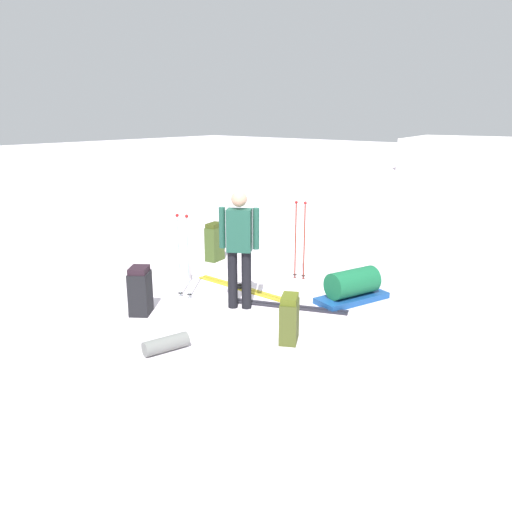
{
  "coord_description": "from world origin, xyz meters",
  "views": [
    {
      "loc": [
        4.68,
        -5.59,
        2.75
      ],
      "look_at": [
        0.0,
        0.0,
        0.7
      ],
      "focal_mm": 36.2,
      "sensor_mm": 36.0,
      "label": 1
    }
  ],
  "objects_px": {
    "ski_pair_near": "(240,287)",
    "backpack_bright": "(140,291)",
    "ski_pair_far": "(289,306)",
    "ski_poles_planted_far": "(183,252)",
    "sleeping_mat_rolled": "(166,344)",
    "thermos_bottle": "(189,271)",
    "gear_sled": "(352,287)",
    "backpack_small_spare": "(215,242)",
    "ski_poles_planted_near": "(300,236)",
    "skier_standing": "(239,244)",
    "backpack_large_dark": "(289,319)"
  },
  "relations": [
    {
      "from": "sleeping_mat_rolled",
      "to": "backpack_small_spare",
      "type": "bearing_deg",
      "value": 125.75
    },
    {
      "from": "thermos_bottle",
      "to": "skier_standing",
      "type": "bearing_deg",
      "value": -16.25
    },
    {
      "from": "ski_pair_near",
      "to": "ski_poles_planted_far",
      "type": "xyz_separation_m",
      "value": [
        -0.37,
        -0.86,
        0.71
      ]
    },
    {
      "from": "ski_pair_far",
      "to": "backpack_bright",
      "type": "height_order",
      "value": "backpack_bright"
    },
    {
      "from": "ski_pair_near",
      "to": "backpack_bright",
      "type": "height_order",
      "value": "backpack_bright"
    },
    {
      "from": "ski_pair_near",
      "to": "ski_poles_planted_far",
      "type": "distance_m",
      "value": 1.17
    },
    {
      "from": "backpack_small_spare",
      "to": "sleeping_mat_rolled",
      "type": "xyz_separation_m",
      "value": [
        2.28,
        -3.16,
        -0.27
      ]
    },
    {
      "from": "ski_pair_near",
      "to": "backpack_small_spare",
      "type": "bearing_deg",
      "value": 147.92
    },
    {
      "from": "gear_sled",
      "to": "backpack_small_spare",
      "type": "bearing_deg",
      "value": 175.24
    },
    {
      "from": "backpack_small_spare",
      "to": "ski_poles_planted_far",
      "type": "bearing_deg",
      "value": -58.51
    },
    {
      "from": "backpack_small_spare",
      "to": "sleeping_mat_rolled",
      "type": "distance_m",
      "value": 3.91
    },
    {
      "from": "ski_pair_near",
      "to": "thermos_bottle",
      "type": "xyz_separation_m",
      "value": [
        -1.0,
        -0.18,
        0.12
      ]
    },
    {
      "from": "ski_pair_far",
      "to": "sleeping_mat_rolled",
      "type": "bearing_deg",
      "value": -97.29
    },
    {
      "from": "skier_standing",
      "to": "backpack_bright",
      "type": "relative_size",
      "value": 2.49
    },
    {
      "from": "ski_pair_near",
      "to": "thermos_bottle",
      "type": "bearing_deg",
      "value": -169.87
    },
    {
      "from": "skier_standing",
      "to": "ski_pair_far",
      "type": "relative_size",
      "value": 1.03
    },
    {
      "from": "backpack_small_spare",
      "to": "skier_standing",
      "type": "bearing_deg",
      "value": -37.54
    },
    {
      "from": "skier_standing",
      "to": "ski_pair_far",
      "type": "xyz_separation_m",
      "value": [
        0.54,
        0.47,
        -0.94
      ]
    },
    {
      "from": "backpack_bright",
      "to": "skier_standing",
      "type": "bearing_deg",
      "value": 49.13
    },
    {
      "from": "ski_pair_near",
      "to": "ski_poles_planted_far",
      "type": "bearing_deg",
      "value": -113.29
    },
    {
      "from": "ski_pair_far",
      "to": "backpack_small_spare",
      "type": "relative_size",
      "value": 2.28
    },
    {
      "from": "ski_poles_planted_near",
      "to": "sleeping_mat_rolled",
      "type": "height_order",
      "value": "ski_poles_planted_near"
    },
    {
      "from": "ski_pair_near",
      "to": "thermos_bottle",
      "type": "distance_m",
      "value": 1.03
    },
    {
      "from": "backpack_large_dark",
      "to": "ski_poles_planted_near",
      "type": "height_order",
      "value": "ski_poles_planted_near"
    },
    {
      "from": "backpack_bright",
      "to": "ski_pair_near",
      "type": "bearing_deg",
      "value": 78.07
    },
    {
      "from": "skier_standing",
      "to": "ski_poles_planted_near",
      "type": "height_order",
      "value": "skier_standing"
    },
    {
      "from": "backpack_large_dark",
      "to": "sleeping_mat_rolled",
      "type": "distance_m",
      "value": 1.52
    },
    {
      "from": "gear_sled",
      "to": "thermos_bottle",
      "type": "height_order",
      "value": "gear_sled"
    },
    {
      "from": "sleeping_mat_rolled",
      "to": "gear_sled",
      "type": "bearing_deg",
      "value": 73.82
    },
    {
      "from": "ski_pair_far",
      "to": "backpack_bright",
      "type": "distance_m",
      "value": 2.13
    },
    {
      "from": "ski_poles_planted_near",
      "to": "skier_standing",
      "type": "bearing_deg",
      "value": -85.88
    },
    {
      "from": "ski_poles_planted_near",
      "to": "thermos_bottle",
      "type": "height_order",
      "value": "ski_poles_planted_near"
    },
    {
      "from": "ski_pair_far",
      "to": "ski_poles_planted_far",
      "type": "bearing_deg",
      "value": -154.79
    },
    {
      "from": "skier_standing",
      "to": "backpack_small_spare",
      "type": "height_order",
      "value": "skier_standing"
    },
    {
      "from": "skier_standing",
      "to": "thermos_bottle",
      "type": "xyz_separation_m",
      "value": [
        -1.56,
        0.45,
        -0.82
      ]
    },
    {
      "from": "skier_standing",
      "to": "ski_poles_planted_near",
      "type": "relative_size",
      "value": 1.28
    },
    {
      "from": "ski_pair_near",
      "to": "backpack_bright",
      "type": "bearing_deg",
      "value": -101.93
    },
    {
      "from": "skier_standing",
      "to": "ski_pair_near",
      "type": "relative_size",
      "value": 0.96
    },
    {
      "from": "backpack_bright",
      "to": "gear_sled",
      "type": "relative_size",
      "value": 0.56
    },
    {
      "from": "skier_standing",
      "to": "ski_poles_planted_far",
      "type": "xyz_separation_m",
      "value": [
        -0.93,
        -0.22,
        -0.23
      ]
    },
    {
      "from": "ski_poles_planted_far",
      "to": "gear_sled",
      "type": "xyz_separation_m",
      "value": [
        2.04,
        1.5,
        -0.5
      ]
    },
    {
      "from": "backpack_bright",
      "to": "thermos_bottle",
      "type": "xyz_separation_m",
      "value": [
        -0.65,
        1.51,
        -0.2
      ]
    },
    {
      "from": "backpack_bright",
      "to": "sleeping_mat_rolled",
      "type": "distance_m",
      "value": 1.33
    },
    {
      "from": "gear_sled",
      "to": "sleeping_mat_rolled",
      "type": "distance_m",
      "value": 3.03
    },
    {
      "from": "ski_pair_near",
      "to": "sleeping_mat_rolled",
      "type": "height_order",
      "value": "sleeping_mat_rolled"
    },
    {
      "from": "ski_poles_planted_near",
      "to": "gear_sled",
      "type": "height_order",
      "value": "ski_poles_planted_near"
    },
    {
      "from": "skier_standing",
      "to": "backpack_small_spare",
      "type": "xyz_separation_m",
      "value": [
        -2.01,
        1.54,
        -0.6
      ]
    },
    {
      "from": "ski_pair_far",
      "to": "gear_sled",
      "type": "bearing_deg",
      "value": 54.81
    },
    {
      "from": "backpack_large_dark",
      "to": "thermos_bottle",
      "type": "distance_m",
      "value": 2.93
    },
    {
      "from": "thermos_bottle",
      "to": "backpack_bright",
      "type": "bearing_deg",
      "value": -66.91
    }
  ]
}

